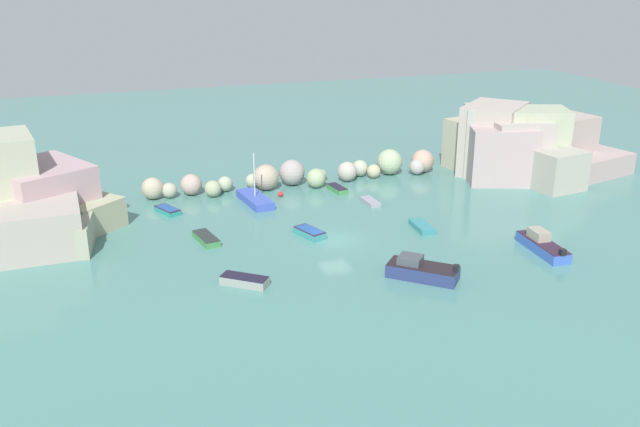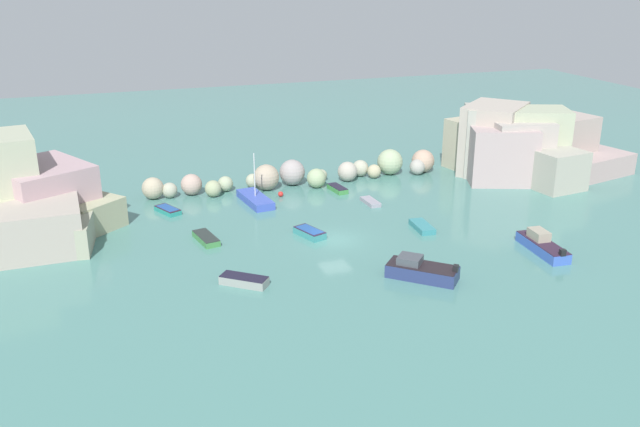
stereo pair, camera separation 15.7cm
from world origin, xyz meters
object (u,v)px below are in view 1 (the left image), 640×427
(moored_boat_0, at_px, (542,245))
(moored_boat_3, at_px, (168,210))
(moored_boat_9, at_px, (245,281))
(moored_boat_2, at_px, (310,233))
(moored_boat_6, at_px, (421,270))
(moored_boat_7, at_px, (422,227))
(channel_buoy, at_px, (280,194))
(moored_boat_5, at_px, (206,238))
(moored_boat_1, at_px, (370,202))
(moored_boat_4, at_px, (255,199))
(moored_boat_8, at_px, (337,189))

(moored_boat_0, xyz_separation_m, moored_boat_3, (-27.24, 19.22, -0.31))
(moored_boat_3, distance_m, moored_boat_9, 17.70)
(moored_boat_2, distance_m, moored_boat_6, 11.76)
(moored_boat_0, distance_m, moored_boat_3, 33.34)
(moored_boat_3, distance_m, moored_boat_6, 25.88)
(moored_boat_3, xyz_separation_m, moored_boat_7, (20.43, -11.61, -0.02))
(channel_buoy, height_order, moored_boat_5, moored_boat_5)
(channel_buoy, xyz_separation_m, moored_boat_3, (-11.25, -1.10, -0.00))
(channel_buoy, relative_size, moored_boat_9, 0.15)
(moored_boat_1, xyz_separation_m, moored_boat_5, (-16.74, -4.38, 0.07))
(moored_boat_1, distance_m, moored_boat_7, 7.94)
(moored_boat_2, bearing_deg, channel_buoy, 156.87)
(moored_boat_7, bearing_deg, moored_boat_4, 50.22)
(moored_boat_7, bearing_deg, moored_boat_6, 156.63)
(moored_boat_8, bearing_deg, moored_boat_9, 135.10)
(moored_boat_7, xyz_separation_m, moored_boat_9, (-17.23, -5.80, 0.10))
(channel_buoy, height_order, moored_boat_6, moored_boat_6)
(moored_boat_3, bearing_deg, moored_boat_6, 12.97)
(moored_boat_1, relative_size, moored_boat_9, 0.78)
(channel_buoy, xyz_separation_m, moored_boat_7, (9.18, -12.72, -0.02))
(moored_boat_4, bearing_deg, moored_boat_2, 5.42)
(moored_boat_3, xyz_separation_m, moored_boat_5, (2.10, -8.21, 0.01))
(channel_buoy, bearing_deg, moored_boat_8, -1.89)
(moored_boat_5, bearing_deg, moored_boat_3, -176.35)
(moored_boat_1, relative_size, moored_boat_5, 0.75)
(moored_boat_5, height_order, moored_boat_6, moored_boat_6)
(moored_boat_0, relative_size, moored_boat_3, 1.85)
(moored_boat_2, xyz_separation_m, moored_boat_6, (5.12, -10.58, 0.29))
(moored_boat_2, relative_size, moored_boat_7, 1.01)
(channel_buoy, relative_size, moored_boat_5, 0.15)
(channel_buoy, height_order, moored_boat_7, channel_buoy)
(channel_buoy, bearing_deg, moored_boat_2, -93.17)
(moored_boat_8, bearing_deg, moored_boat_7, -173.09)
(moored_boat_0, relative_size, moored_boat_8, 2.00)
(moored_boat_0, distance_m, moored_boat_5, 27.44)
(channel_buoy, distance_m, moored_boat_8, 5.97)
(moored_boat_3, height_order, moored_boat_7, moored_boat_3)
(channel_buoy, bearing_deg, moored_boat_6, -78.22)
(moored_boat_7, relative_size, moored_boat_9, 0.93)
(moored_boat_5, xyz_separation_m, moored_boat_6, (13.65, -12.32, 0.35))
(moored_boat_0, bearing_deg, moored_boat_8, 30.86)
(moored_boat_0, bearing_deg, moored_boat_1, 33.01)
(moored_boat_2, height_order, moored_boat_9, moored_boat_9)
(channel_buoy, height_order, moored_boat_9, moored_boat_9)
(channel_buoy, bearing_deg, moored_boat_4, -159.42)
(moored_boat_4, height_order, moored_boat_6, moored_boat_4)
(channel_buoy, height_order, moored_boat_8, channel_buoy)
(channel_buoy, bearing_deg, moored_boat_5, -134.47)
(moored_boat_6, bearing_deg, channel_buoy, -35.68)
(moored_boat_4, relative_size, moored_boat_5, 1.60)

